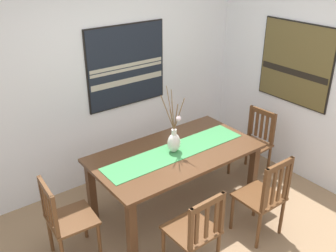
% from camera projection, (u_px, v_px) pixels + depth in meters
% --- Properties ---
extents(ground_plane, '(6.40, 6.40, 0.03)m').
position_uv_depth(ground_plane, '(213.00, 247.00, 3.88)').
color(ground_plane, '#8E7051').
extents(wall_back, '(6.40, 0.12, 2.70)m').
position_uv_depth(wall_back, '(114.00, 73.00, 4.62)').
color(wall_back, silver).
rests_on(wall_back, ground_plane).
extents(dining_table, '(1.82, 0.98, 0.75)m').
position_uv_depth(dining_table, '(175.00, 160.00, 4.15)').
color(dining_table, '#51331E').
rests_on(dining_table, ground_plane).
extents(table_runner, '(1.68, 0.36, 0.01)m').
position_uv_depth(table_runner, '(175.00, 151.00, 4.11)').
color(table_runner, '#388447').
rests_on(table_runner, dining_table).
extents(centerpiece_vase, '(0.21, 0.17, 0.75)m').
position_uv_depth(centerpiece_vase, '(174.00, 140.00, 4.04)').
color(centerpiece_vase, silver).
rests_on(centerpiece_vase, dining_table).
extents(chair_0, '(0.42, 0.42, 0.93)m').
position_uv_depth(chair_0, '(264.00, 196.00, 3.83)').
color(chair_0, brown).
rests_on(chair_0, ground_plane).
extents(chair_1, '(0.45, 0.45, 0.89)m').
position_uv_depth(chair_1, '(66.00, 219.00, 3.54)').
color(chair_1, brown).
rests_on(chair_1, ground_plane).
extents(chair_2, '(0.43, 0.43, 0.88)m').
position_uv_depth(chair_2, '(195.00, 231.00, 3.40)').
color(chair_2, brown).
rests_on(chair_2, ground_plane).
extents(chair_3, '(0.45, 0.45, 0.88)m').
position_uv_depth(chair_3, '(254.00, 141.00, 4.90)').
color(chair_3, brown).
rests_on(chair_3, ground_plane).
extents(painting_on_back_wall, '(1.07, 0.05, 1.00)m').
position_uv_depth(painting_on_back_wall, '(126.00, 66.00, 4.61)').
color(painting_on_back_wall, black).
extents(painting_on_side_wall, '(0.05, 1.00, 1.00)m').
position_uv_depth(painting_on_side_wall, '(296.00, 64.00, 4.62)').
color(painting_on_side_wall, black).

